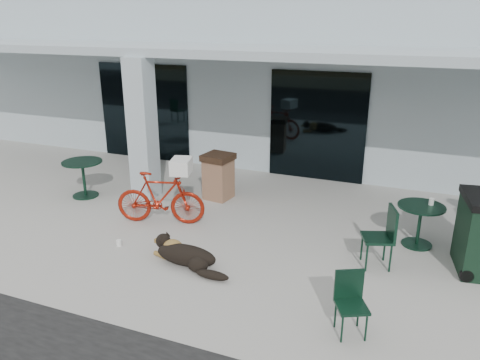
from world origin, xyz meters
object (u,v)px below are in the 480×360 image
at_px(cafe_chair_far_a, 352,306).
at_px(trash_receptacle, 218,176).
at_px(bicycle, 160,198).
at_px(dog, 186,254).
at_px(cafe_table_far, 419,226).
at_px(cafe_table_near, 84,179).
at_px(cafe_chair_far_b, 377,237).

xyz_separation_m(cafe_chair_far_a, trash_receptacle, (-3.58, 3.80, 0.09)).
bearing_deg(bicycle, dog, -151.70).
xyz_separation_m(bicycle, trash_receptacle, (0.50, 1.67, -0.01)).
xyz_separation_m(bicycle, cafe_table_far, (4.80, 0.87, -0.15)).
height_order(bicycle, trash_receptacle, bicycle).
bearing_deg(bicycle, cafe_table_near, 59.81).
relative_size(dog, cafe_table_near, 1.37).
bearing_deg(cafe_table_far, cafe_table_near, -178.13).
xyz_separation_m(cafe_table_near, cafe_chair_far_b, (6.58, -0.82, 0.10)).
bearing_deg(bicycle, cafe_table_far, -95.10).
xyz_separation_m(cafe_table_near, trash_receptacle, (2.90, 1.04, 0.10)).
distance_m(dog, cafe_table_near, 4.17).
bearing_deg(trash_receptacle, bicycle, -106.71).
xyz_separation_m(cafe_chair_far_b, trash_receptacle, (-3.68, 1.85, -0.00)).
height_order(cafe_table_far, cafe_chair_far_a, cafe_chair_far_a).
xyz_separation_m(cafe_table_near, cafe_chair_far_a, (6.49, -2.76, 0.00)).
height_order(dog, cafe_chair_far_a, cafe_chair_far_a).
xyz_separation_m(cafe_table_far, cafe_chair_far_b, (-0.62, -1.05, 0.13)).
bearing_deg(cafe_chair_far_b, bicycle, -111.99).
relative_size(bicycle, cafe_table_far, 2.16).
bearing_deg(cafe_table_far, bicycle, -169.72).
distance_m(cafe_table_far, cafe_chair_far_a, 3.08).
bearing_deg(cafe_chair_far_a, cafe_table_far, 50.13).
relative_size(cafe_chair_far_b, trash_receptacle, 1.00).
relative_size(cafe_chair_far_a, trash_receptacle, 0.82).
relative_size(cafe_table_near, cafe_table_far, 1.09).
height_order(cafe_chair_far_b, trash_receptacle, same).
relative_size(bicycle, trash_receptacle, 1.71).
distance_m(cafe_table_far, trash_receptacle, 4.37).
height_order(bicycle, cafe_table_near, bicycle).
distance_m(cafe_chair_far_b, trash_receptacle, 4.12).
distance_m(bicycle, trash_receptacle, 1.74).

